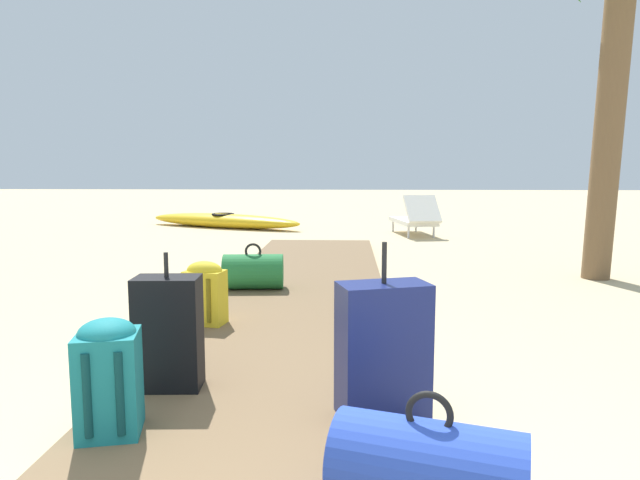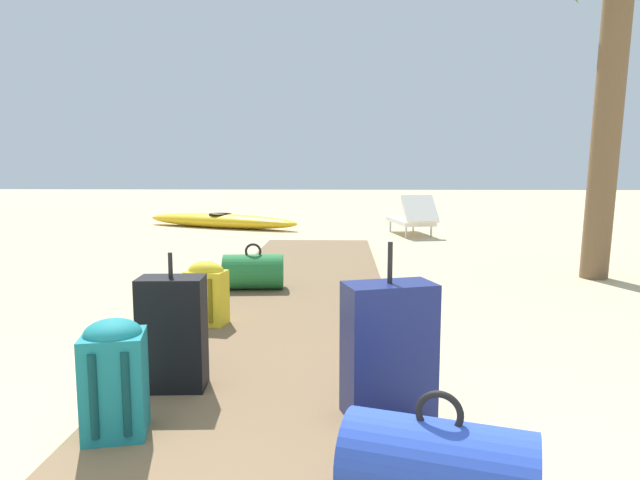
% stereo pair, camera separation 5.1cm
% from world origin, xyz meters
% --- Properties ---
extents(ground_plane, '(60.00, 60.00, 0.00)m').
position_xyz_m(ground_plane, '(0.00, 3.29, 0.00)').
color(ground_plane, '#D1BA8C').
extents(boardwalk, '(1.64, 8.23, 0.08)m').
position_xyz_m(boardwalk, '(0.00, 4.11, 0.04)').
color(boardwalk, brown).
rests_on(boardwalk, ground).
extents(backpack_teal, '(0.31, 0.31, 0.53)m').
position_xyz_m(backpack_teal, '(-0.61, 1.25, 0.36)').
color(backpack_teal, '#197A7F').
rests_on(backpack_teal, boardwalk).
extents(suitcase_navy, '(0.47, 0.34, 0.85)m').
position_xyz_m(suitcase_navy, '(0.62, 1.51, 0.41)').
color(suitcase_navy, navy).
rests_on(suitcase_navy, boardwalk).
extents(duffel_bag_green, '(0.61, 0.39, 0.46)m').
position_xyz_m(duffel_bag_green, '(-0.48, 4.34, 0.26)').
color(duffel_bag_green, '#237538').
rests_on(duffel_bag_green, boardwalk).
extents(duffel_bag_blue, '(0.72, 0.51, 0.44)m').
position_xyz_m(duffel_bag_blue, '(0.73, 0.71, 0.25)').
color(duffel_bag_blue, '#2847B7').
rests_on(duffel_bag_blue, boardwalk).
extents(backpack_yellow, '(0.33, 0.25, 0.49)m').
position_xyz_m(backpack_yellow, '(-0.64, 3.06, 0.34)').
color(backpack_yellow, gold).
rests_on(backpack_yellow, boardwalk).
extents(suitcase_black, '(0.36, 0.24, 0.75)m').
position_xyz_m(suitcase_black, '(-0.52, 1.79, 0.39)').
color(suitcase_black, black).
rests_on(suitcase_black, boardwalk).
extents(lounge_chair, '(0.86, 1.63, 0.78)m').
position_xyz_m(lounge_chair, '(1.74, 9.65, 0.33)').
color(lounge_chair, white).
rests_on(lounge_chair, ground).
extents(kayak, '(3.72, 2.06, 0.31)m').
position_xyz_m(kayak, '(-2.24, 10.90, 0.15)').
color(kayak, gold).
rests_on(kayak, ground).
extents(rock_left_mid, '(0.21, 0.19, 0.11)m').
position_xyz_m(rock_left_mid, '(-1.19, 2.84, 0.06)').
color(rock_left_mid, slate).
rests_on(rock_left_mid, ground).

